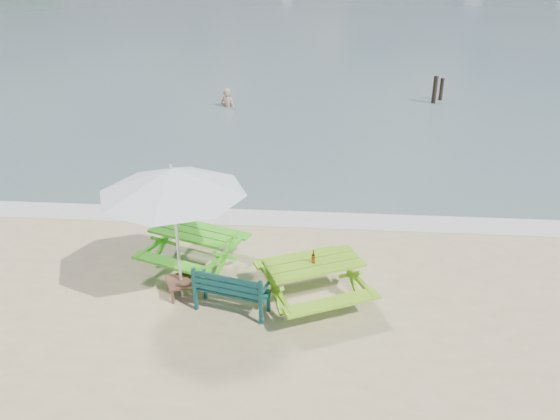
# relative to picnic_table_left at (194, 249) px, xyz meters

# --- Properties ---
(foam_strip) EXTENTS (22.00, 0.90, 0.01)m
(foam_strip) POSITION_rel_picnic_table_left_xyz_m (1.14, 2.31, -0.38)
(foam_strip) COLOR silver
(foam_strip) RESTS_ON ground
(picnic_table_left) EXTENTS (2.25, 2.36, 0.81)m
(picnic_table_left) POSITION_rel_picnic_table_left_xyz_m (0.00, 0.00, 0.00)
(picnic_table_left) COLOR green
(picnic_table_left) RESTS_ON ground
(picnic_table_right) EXTENTS (2.39, 2.49, 0.83)m
(picnic_table_right) POSITION_rel_picnic_table_left_xyz_m (2.48, -1.08, 0.01)
(picnic_table_right) COLOR #75B41B
(picnic_table_right) RESTS_ON ground
(park_bench) EXTENTS (1.43, 0.79, 0.84)m
(park_bench) POSITION_rel_picnic_table_left_xyz_m (1.03, -1.51, -0.13)
(park_bench) COLOR #0E3B3A
(park_bench) RESTS_ON ground
(side_table) EXTENTS (0.69, 0.69, 0.34)m
(side_table) POSITION_rel_picnic_table_left_xyz_m (-0.00, -1.11, -0.21)
(side_table) COLOR brown
(side_table) RESTS_ON ground
(patio_umbrella) EXTENTS (3.44, 3.44, 2.59)m
(patio_umbrella) POSITION_rel_picnic_table_left_xyz_m (-0.00, -1.11, 1.96)
(patio_umbrella) COLOR silver
(patio_umbrella) RESTS_ON ground
(beer_bottle) EXTENTS (0.07, 0.07, 0.26)m
(beer_bottle) POSITION_rel_picnic_table_left_xyz_m (2.47, -1.10, 0.53)
(beer_bottle) COLOR #905C15
(beer_bottle) RESTS_ON picnic_table_right
(swimmer) EXTENTS (0.79, 0.65, 1.87)m
(swimmer) POSITION_rel_picnic_table_left_xyz_m (-1.46, 12.79, -0.54)
(swimmer) COLOR tan
(swimmer) RESTS_ON ground
(mooring_pilings) EXTENTS (0.58, 0.78, 1.37)m
(mooring_pilings) POSITION_rel_picnic_table_left_xyz_m (7.45, 14.31, 0.05)
(mooring_pilings) COLOR black
(mooring_pilings) RESTS_ON ground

